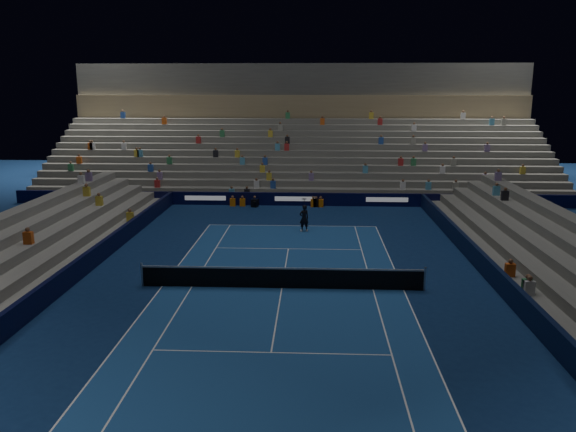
{
  "coord_description": "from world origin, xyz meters",
  "views": [
    {
      "loc": [
        1.41,
        -24.15,
        8.86
      ],
      "look_at": [
        0.0,
        6.0,
        2.0
      ],
      "focal_mm": 35.17,
      "sensor_mm": 36.0,
      "label": 1
    }
  ],
  "objects": [
    {
      "name": "ground",
      "position": [
        0.0,
        0.0,
        0.0
      ],
      "size": [
        90.0,
        90.0,
        0.0
      ],
      "primitive_type": "plane",
      "color": "#0C214A",
      "rests_on": "ground"
    },
    {
      "name": "court_surface",
      "position": [
        0.0,
        0.0,
        0.01
      ],
      "size": [
        10.97,
        23.77,
        0.01
      ],
      "primitive_type": "cube",
      "color": "navy",
      "rests_on": "ground"
    },
    {
      "name": "sponsor_barrier_far",
      "position": [
        0.0,
        18.5,
        0.5
      ],
      "size": [
        44.0,
        0.25,
        1.0
      ],
      "primitive_type": "cube",
      "color": "black",
      "rests_on": "ground"
    },
    {
      "name": "sponsor_barrier_east",
      "position": [
        9.7,
        0.0,
        0.5
      ],
      "size": [
        0.25,
        37.0,
        1.0
      ],
      "primitive_type": "cube",
      "color": "black",
      "rests_on": "ground"
    },
    {
      "name": "sponsor_barrier_west",
      "position": [
        -9.7,
        0.0,
        0.5
      ],
      "size": [
        0.25,
        37.0,
        1.0
      ],
      "primitive_type": "cube",
      "color": "black",
      "rests_on": "ground"
    },
    {
      "name": "grandstand_main",
      "position": [
        0.0,
        27.9,
        3.38
      ],
      "size": [
        44.0,
        15.2,
        11.2
      ],
      "color": "#63645F",
      "rests_on": "ground"
    },
    {
      "name": "tennis_net",
      "position": [
        0.0,
        0.0,
        0.5
      ],
      "size": [
        12.9,
        0.1,
        1.1
      ],
      "color": "#B2B2B7",
      "rests_on": "ground"
    },
    {
      "name": "tennis_player",
      "position": [
        0.81,
        10.46,
        0.86
      ],
      "size": [
        0.73,
        0.62,
        1.71
      ],
      "primitive_type": "imported",
      "rotation": [
        0.0,
        0.0,
        3.53
      ],
      "color": "black",
      "rests_on": "ground"
    },
    {
      "name": "broadcast_camera",
      "position": [
        -3.09,
        17.79,
        0.3
      ],
      "size": [
        0.59,
        0.96,
        0.58
      ],
      "color": "black",
      "rests_on": "ground"
    }
  ]
}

